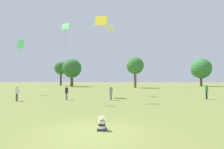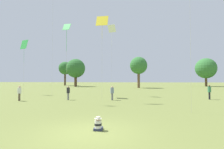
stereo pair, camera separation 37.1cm
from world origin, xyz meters
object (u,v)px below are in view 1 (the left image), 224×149
(person_standing_0, at_px, (111,92))
(distant_tree_3, at_px, (135,66))
(seated_toddler, at_px, (102,125))
(person_standing_2, at_px, (206,91))
(kite_1, at_px, (21,45))
(distant_tree_1, at_px, (61,68))
(person_standing_1, at_px, (67,92))
(kite_4, at_px, (110,30))
(distant_tree_2, at_px, (201,69))
(kite_3, at_px, (65,30))
(distant_tree_0, at_px, (72,68))
(kite_5, at_px, (101,22))
(person_standing_3, at_px, (17,92))

(person_standing_0, xyz_separation_m, distant_tree_3, (3.23, 29.47, 5.18))
(distant_tree_3, bearing_deg, person_standing_0, -96.26)
(seated_toddler, height_order, person_standing_2, person_standing_2)
(kite_1, bearing_deg, distant_tree_1, 170.95)
(person_standing_0, bearing_deg, person_standing_1, -126.49)
(person_standing_1, bearing_deg, distant_tree_3, -152.99)
(distant_tree_3, bearing_deg, kite_4, -99.82)
(distant_tree_2, bearing_deg, kite_3, -122.64)
(distant_tree_0, bearing_deg, person_standing_2, -51.00)
(distant_tree_2, bearing_deg, distant_tree_3, -148.06)
(person_standing_2, relative_size, distant_tree_0, 0.18)
(kite_3, height_order, kite_5, kite_5)
(seated_toddler, distance_m, distant_tree_3, 41.26)
(person_standing_2, xyz_separation_m, distant_tree_2, (15.08, 41.44, 5.08))
(person_standing_0, height_order, distant_tree_0, distant_tree_0)
(kite_4, height_order, distant_tree_1, kite_4)
(person_standing_0, relative_size, distant_tree_0, 0.17)
(kite_1, bearing_deg, distant_tree_2, 109.49)
(distant_tree_1, bearing_deg, person_standing_1, -66.57)
(seated_toddler, height_order, distant_tree_1, distant_tree_1)
(person_standing_0, xyz_separation_m, distant_tree_0, (-17.34, 36.77, 5.08))
(kite_1, bearing_deg, person_standing_2, 58.12)
(kite_4, height_order, kite_5, kite_4)
(kite_3, xyz_separation_m, distant_tree_2, (29.81, 46.54, -0.88))
(distant_tree_2, bearing_deg, seated_toddler, -114.38)
(seated_toddler, relative_size, kite_1, 0.07)
(kite_5, relative_size, distant_tree_1, 0.96)
(person_standing_0, relative_size, kite_5, 0.17)
(kite_5, xyz_separation_m, distant_tree_2, (26.71, 44.70, -2.15))
(seated_toddler, distance_m, person_standing_2, 16.62)
(person_standing_2, bearing_deg, person_standing_3, -40.27)
(person_standing_1, height_order, person_standing_3, person_standing_3)
(person_standing_1, relative_size, distant_tree_1, 0.16)
(person_standing_3, bearing_deg, kite_3, -54.88)
(person_standing_2, distance_m, distant_tree_1, 57.08)
(kite_1, height_order, distant_tree_1, distant_tree_1)
(person_standing_3, height_order, kite_3, kite_3)
(distant_tree_0, relative_size, distant_tree_2, 0.97)
(kite_1, bearing_deg, kite_5, 39.41)
(person_standing_0, height_order, person_standing_1, person_standing_0)
(person_standing_1, xyz_separation_m, kite_3, (0.82, -2.53, 6.03))
(seated_toddler, bearing_deg, person_standing_2, 49.68)
(person_standing_0, bearing_deg, kite_5, -79.93)
(kite_3, bearing_deg, distant_tree_1, 165.53)
(kite_3, xyz_separation_m, distant_tree_1, (-21.04, 49.20, -0.20))
(person_standing_0, bearing_deg, seated_toddler, -37.14)
(kite_4, xyz_separation_m, distant_tree_0, (-16.48, 30.96, -3.34))
(person_standing_1, relative_size, distant_tree_0, 0.17)
(person_standing_1, relative_size, person_standing_3, 0.97)
(distant_tree_1, relative_size, distant_tree_3, 1.09)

